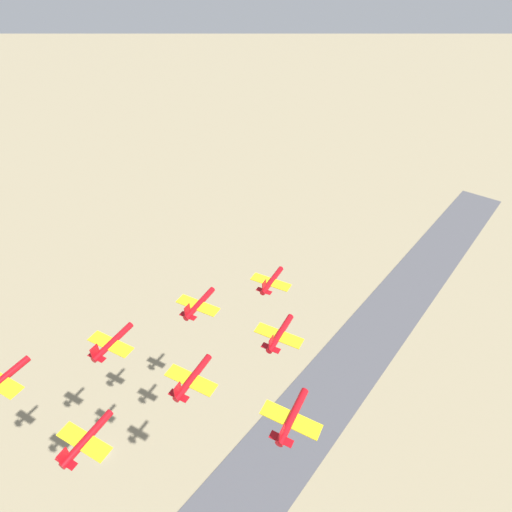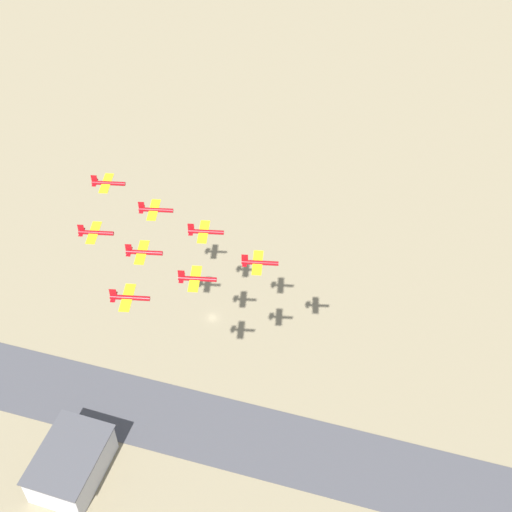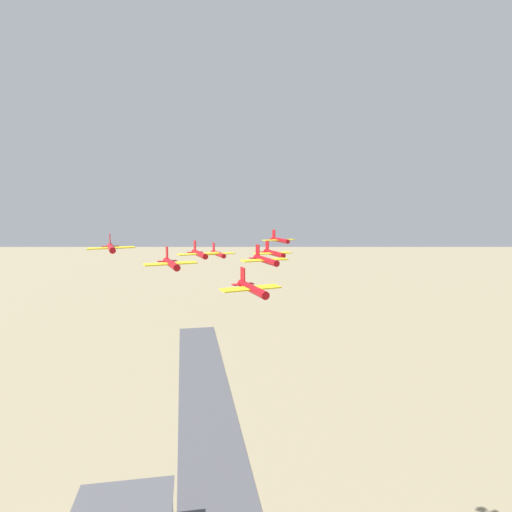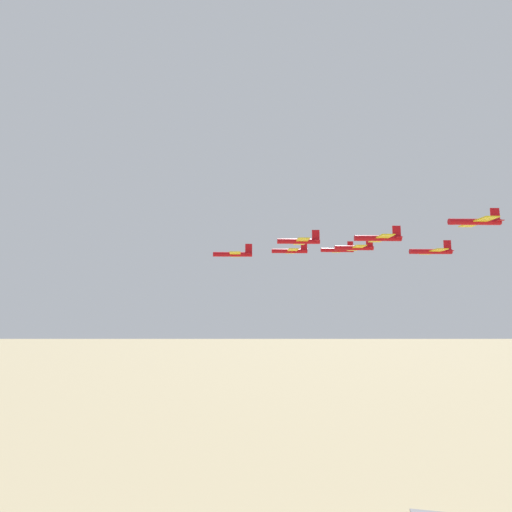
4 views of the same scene
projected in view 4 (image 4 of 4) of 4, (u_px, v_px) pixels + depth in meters
name	position (u px, v px, depth m)	size (l,w,h in m)	color
jet_0	(234.00, 254.00, 102.03)	(9.69, 10.01, 3.36)	#B20C14
jet_1	(300.00, 241.00, 93.61)	(9.69, 10.01, 3.36)	#B20C14
jet_2	(291.00, 251.00, 111.94)	(9.69, 10.01, 3.36)	#B20C14
jet_3	(380.00, 238.00, 84.84)	(9.69, 10.01, 3.36)	#B20C14
jet_4	(355.00, 248.00, 103.22)	(9.69, 10.01, 3.36)	#B20C14
jet_5	(338.00, 250.00, 121.79)	(9.69, 10.01, 3.36)	#B20C14
jet_6	(477.00, 222.00, 76.39)	(9.69, 10.01, 3.36)	#B20C14
jet_7	(432.00, 251.00, 94.27)	(9.69, 10.01, 3.36)	#B20C14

